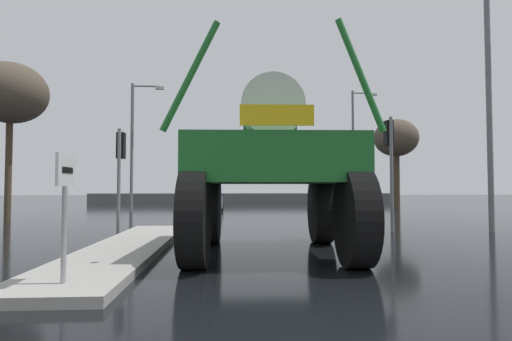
{
  "coord_description": "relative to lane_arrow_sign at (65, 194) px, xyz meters",
  "views": [
    {
      "loc": [
        -1.41,
        -2.92,
        1.43
      ],
      "look_at": [
        -0.73,
        7.57,
        1.87
      ],
      "focal_mm": 29.16,
      "sensor_mm": 36.0,
      "label": 1
    }
  ],
  "objects": [
    {
      "name": "ground_plane",
      "position": [
        3.63,
        15.14,
        -1.35
      ],
      "size": [
        120.0,
        120.0,
        0.0
      ],
      "primitive_type": "plane",
      "color": "black"
    },
    {
      "name": "traffic_signal_near_left",
      "position": [
        -1.27,
        7.77,
        1.06
      ],
      "size": [
        0.24,
        0.54,
        3.31
      ],
      "color": "slate",
      "rests_on": "ground"
    },
    {
      "name": "lane_arrow_sign",
      "position": [
        0.0,
        0.0,
        0.0
      ],
      "size": [
        0.07,
        0.6,
        1.74
      ],
      "color": "#99999E",
      "rests_on": "median_island"
    },
    {
      "name": "bare_tree_left",
      "position": [
        -7.29,
        12.77,
        4.16
      ],
      "size": [
        3.11,
        3.11,
        6.87
      ],
      "color": "#473828",
      "rests_on": "ground"
    },
    {
      "name": "sedan_ahead",
      "position": [
        0.77,
        21.26,
        -0.63
      ],
      "size": [
        2.23,
        4.26,
        1.52
      ],
      "rotation": [
        0.0,
        0.0,
        1.68
      ],
      "color": "silver",
      "rests_on": "ground"
    },
    {
      "name": "roadside_barrier",
      "position": [
        3.63,
        32.77,
        -0.9
      ],
      "size": [
        28.41,
        0.24,
        0.9
      ],
      "primitive_type": "cube",
      "color": "#59595B",
      "rests_on": "ground"
    },
    {
      "name": "streetlight_near_right",
      "position": [
        10.86,
        7.25,
        3.23
      ],
      "size": [
        1.59,
        0.24,
        8.33
      ],
      "color": "slate",
      "rests_on": "ground"
    },
    {
      "name": "traffic_signal_near_right",
      "position": [
        7.58,
        7.77,
        1.42
      ],
      "size": [
        0.24,
        0.54,
        3.79
      ],
      "color": "slate",
      "rests_on": "ground"
    },
    {
      "name": "bare_tree_right",
      "position": [
        13.58,
        21.7,
        3.4
      ],
      "size": [
        2.98,
        2.98,
        6.09
      ],
      "color": "#473828",
      "rests_on": "ground"
    },
    {
      "name": "streetlight_far_right",
      "position": [
        11.39,
        23.87,
        3.37
      ],
      "size": [
        1.9,
        0.24,
        8.53
      ],
      "color": "slate",
      "rests_on": "ground"
    },
    {
      "name": "oversize_sprayer",
      "position": [
        3.11,
        3.28,
        0.49
      ],
      "size": [
        4.02,
        5.29,
        4.47
      ],
      "rotation": [
        0.0,
        0.0,
        1.53
      ],
      "color": "black",
      "rests_on": "ground"
    },
    {
      "name": "streetlight_far_left",
      "position": [
        -3.34,
        18.98,
        2.9
      ],
      "size": [
        1.93,
        0.24,
        7.6
      ],
      "color": "slate",
      "rests_on": "ground"
    },
    {
      "name": "median_island",
      "position": [
        -0.06,
        3.85,
        -1.27
      ],
      "size": [
        1.61,
        9.17,
        0.15
      ],
      "primitive_type": "cube",
      "color": "#9E9B93",
      "rests_on": "ground"
    }
  ]
}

